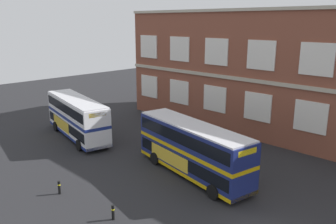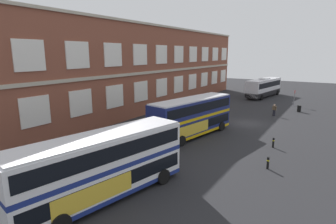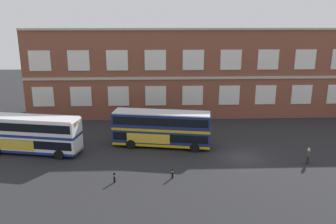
{
  "view_description": "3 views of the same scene",
  "coord_description": "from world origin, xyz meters",
  "px_view_note": "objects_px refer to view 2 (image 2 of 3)",
  "views": [
    {
      "loc": [
        7.81,
        -15.55,
        11.61
      ],
      "look_at": [
        -11.63,
        4.13,
        4.35
      ],
      "focal_mm": 37.22,
      "sensor_mm": 36.0,
      "label": 1
    },
    {
      "loc": [
        -33.34,
        -9.13,
        8.69
      ],
      "look_at": [
        -10.19,
        5.49,
        2.72
      ],
      "focal_mm": 28.9,
      "sensor_mm": 36.0,
      "label": 2
    },
    {
      "loc": [
        -9.21,
        -34.05,
        14.66
      ],
      "look_at": [
        -7.77,
        2.68,
        4.3
      ],
      "focal_mm": 37.47,
      "sensor_mm": 36.0,
      "label": 3
    }
  ],
  "objects_px": {
    "station_litter_bin": "(299,109)",
    "safety_bollard_east": "(273,143)",
    "double_decker_near": "(103,166)",
    "bus_stand_flag": "(294,96)",
    "double_decker_middle": "(192,116)",
    "safety_bollard_west": "(268,163)",
    "touring_coach": "(264,88)",
    "waiting_passenger": "(274,109)"
  },
  "relations": [
    {
      "from": "double_decker_near",
      "to": "safety_bollard_east",
      "type": "xyz_separation_m",
      "value": [
        15.09,
        -6.78,
        -1.66
      ]
    },
    {
      "from": "waiting_passenger",
      "to": "bus_stand_flag",
      "type": "distance_m",
      "value": 9.55
    },
    {
      "from": "waiting_passenger",
      "to": "safety_bollard_east",
      "type": "distance_m",
      "value": 14.09
    },
    {
      "from": "station_litter_bin",
      "to": "safety_bollard_west",
      "type": "distance_m",
      "value": 23.93
    },
    {
      "from": "station_litter_bin",
      "to": "safety_bollard_east",
      "type": "relative_size",
      "value": 1.08
    },
    {
      "from": "station_litter_bin",
      "to": "safety_bollard_east",
      "type": "distance_m",
      "value": 18.67
    },
    {
      "from": "double_decker_middle",
      "to": "waiting_passenger",
      "type": "relative_size",
      "value": 6.64
    },
    {
      "from": "double_decker_near",
      "to": "waiting_passenger",
      "type": "distance_m",
      "value": 29.23
    },
    {
      "from": "touring_coach",
      "to": "double_decker_middle",
      "type": "bearing_deg",
      "value": 179.9
    },
    {
      "from": "touring_coach",
      "to": "bus_stand_flag",
      "type": "distance_m",
      "value": 9.94
    },
    {
      "from": "double_decker_near",
      "to": "safety_bollard_west",
      "type": "xyz_separation_m",
      "value": [
        9.83,
        -7.45,
        -1.66
      ]
    },
    {
      "from": "touring_coach",
      "to": "station_litter_bin",
      "type": "bearing_deg",
      "value": -146.01
    },
    {
      "from": "bus_stand_flag",
      "to": "safety_bollard_east",
      "type": "distance_m",
      "value": 23.34
    },
    {
      "from": "bus_stand_flag",
      "to": "station_litter_bin",
      "type": "distance_m",
      "value": 4.93
    },
    {
      "from": "double_decker_middle",
      "to": "bus_stand_flag",
      "type": "height_order",
      "value": "double_decker_middle"
    },
    {
      "from": "double_decker_middle",
      "to": "safety_bollard_west",
      "type": "bearing_deg",
      "value": -116.75
    },
    {
      "from": "station_litter_bin",
      "to": "safety_bollard_west",
      "type": "height_order",
      "value": "station_litter_bin"
    },
    {
      "from": "double_decker_near",
      "to": "safety_bollard_west",
      "type": "height_order",
      "value": "double_decker_near"
    },
    {
      "from": "waiting_passenger",
      "to": "safety_bollard_west",
      "type": "distance_m",
      "value": 19.38
    },
    {
      "from": "double_decker_middle",
      "to": "safety_bollard_east",
      "type": "bearing_deg",
      "value": -84.35
    },
    {
      "from": "double_decker_middle",
      "to": "bus_stand_flag",
      "type": "relative_size",
      "value": 4.18
    },
    {
      "from": "touring_coach",
      "to": "bus_stand_flag",
      "type": "height_order",
      "value": "touring_coach"
    },
    {
      "from": "touring_coach",
      "to": "safety_bollard_west",
      "type": "xyz_separation_m",
      "value": [
        -35.87,
        -8.77,
        -1.42
      ]
    },
    {
      "from": "double_decker_near",
      "to": "station_litter_bin",
      "type": "relative_size",
      "value": 10.96
    },
    {
      "from": "touring_coach",
      "to": "safety_bollard_west",
      "type": "distance_m",
      "value": 36.96
    },
    {
      "from": "safety_bollard_west",
      "to": "safety_bollard_east",
      "type": "xyz_separation_m",
      "value": [
        5.26,
        0.67,
        0.0
      ]
    },
    {
      "from": "waiting_passenger",
      "to": "touring_coach",
      "type": "bearing_deg",
      "value": 17.86
    },
    {
      "from": "waiting_passenger",
      "to": "station_litter_bin",
      "type": "distance_m",
      "value": 5.53
    },
    {
      "from": "safety_bollard_east",
      "to": "touring_coach",
      "type": "bearing_deg",
      "value": 14.82
    },
    {
      "from": "double_decker_near",
      "to": "safety_bollard_east",
      "type": "height_order",
      "value": "double_decker_near"
    },
    {
      "from": "waiting_passenger",
      "to": "station_litter_bin",
      "type": "relative_size",
      "value": 1.65
    },
    {
      "from": "double_decker_near",
      "to": "double_decker_middle",
      "type": "bearing_deg",
      "value": 5.51
    },
    {
      "from": "double_decker_near",
      "to": "safety_bollard_east",
      "type": "bearing_deg",
      "value": -24.2
    },
    {
      "from": "safety_bollard_east",
      "to": "station_litter_bin",
      "type": "bearing_deg",
      "value": 0.14
    },
    {
      "from": "station_litter_bin",
      "to": "safety_bollard_west",
      "type": "bearing_deg",
      "value": -178.29
    },
    {
      "from": "bus_stand_flag",
      "to": "double_decker_middle",
      "type": "bearing_deg",
      "value": 164.35
    },
    {
      "from": "double_decker_near",
      "to": "touring_coach",
      "type": "height_order",
      "value": "double_decker_near"
    },
    {
      "from": "bus_stand_flag",
      "to": "safety_bollard_east",
      "type": "relative_size",
      "value": 2.84
    },
    {
      "from": "double_decker_middle",
      "to": "waiting_passenger",
      "type": "bearing_deg",
      "value": -20.49
    },
    {
      "from": "double_decker_near",
      "to": "touring_coach",
      "type": "distance_m",
      "value": 45.72
    },
    {
      "from": "touring_coach",
      "to": "safety_bollard_west",
      "type": "height_order",
      "value": "touring_coach"
    },
    {
      "from": "touring_coach",
      "to": "bus_stand_flag",
      "type": "relative_size",
      "value": 4.53
    }
  ]
}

